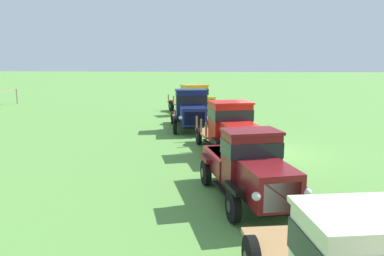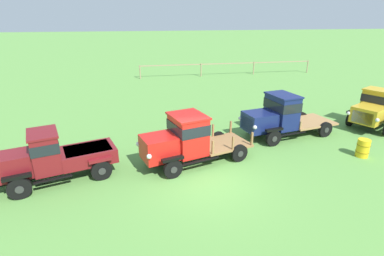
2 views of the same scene
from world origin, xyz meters
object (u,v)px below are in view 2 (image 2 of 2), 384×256
object	(u,v)px
vintage_truck_back_of_row	(378,108)
oil_drum_beside_row	(363,148)
vintage_truck_second_in_line	(52,157)
vintage_truck_far_side	(279,116)
vintage_truck_midrow_center	(185,139)

from	to	relation	value
vintage_truck_back_of_row	oil_drum_beside_row	xyz separation A→B (m)	(-3.49, -3.29, -0.71)
vintage_truck_second_in_line	oil_drum_beside_row	world-z (taller)	vintage_truck_second_in_line
vintage_truck_second_in_line	vintage_truck_back_of_row	size ratio (longest dim) A/B	0.86
vintage_truck_second_in_line	vintage_truck_far_side	bearing A→B (deg)	13.66
vintage_truck_second_in_line	oil_drum_beside_row	xyz separation A→B (m)	(13.32, -0.40, -0.59)
vintage_truck_midrow_center	oil_drum_beside_row	bearing A→B (deg)	-5.80
vintage_truck_midrow_center	vintage_truck_back_of_row	distance (m)	11.84
vintage_truck_back_of_row	vintage_truck_far_side	bearing A→B (deg)	-177.11
vintage_truck_midrow_center	vintage_truck_far_side	bearing A→B (deg)	21.92
vintage_truck_back_of_row	oil_drum_beside_row	world-z (taller)	vintage_truck_back_of_row
vintage_truck_midrow_center	oil_drum_beside_row	size ratio (longest dim) A/B	6.21
vintage_truck_midrow_center	oil_drum_beside_row	world-z (taller)	vintage_truck_midrow_center
vintage_truck_back_of_row	vintage_truck_second_in_line	bearing A→B (deg)	-170.26
vintage_truck_far_side	oil_drum_beside_row	size ratio (longest dim) A/B	6.53
vintage_truck_midrow_center	vintage_truck_back_of_row	size ratio (longest dim) A/B	0.93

